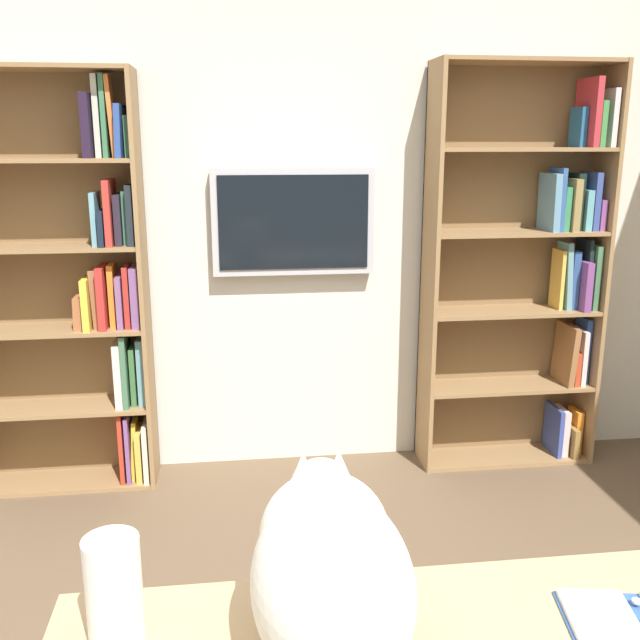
# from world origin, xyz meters

# --- Properties ---
(wall_back) EXTENTS (4.52, 0.06, 2.70)m
(wall_back) POSITION_xyz_m (0.00, -2.23, 1.35)
(wall_back) COLOR silver
(wall_back) RESTS_ON ground
(bookshelf_left) EXTENTS (0.95, 0.28, 2.14)m
(bookshelf_left) POSITION_xyz_m (-1.30, -2.07, 1.09)
(bookshelf_left) COLOR #937047
(bookshelf_left) RESTS_ON ground
(bookshelf_right) EXTENTS (0.91, 0.28, 2.08)m
(bookshelf_right) POSITION_xyz_m (1.07, -2.06, 1.03)
(bookshelf_right) COLOR #937047
(bookshelf_right) RESTS_ON ground
(wall_mounted_tv) EXTENTS (0.84, 0.07, 0.55)m
(wall_mounted_tv) POSITION_xyz_m (-0.02, -2.15, 1.34)
(wall_mounted_tv) COLOR #B7B7BC
(cat) EXTENTS (0.31, 0.59, 0.36)m
(cat) POSITION_xyz_m (0.14, 0.32, 0.95)
(cat) COLOR white
(cat) RESTS_ON desk
(paper_towel_roll) EXTENTS (0.11, 0.11, 0.23)m
(paper_towel_roll) POSITION_xyz_m (0.56, 0.25, 0.89)
(paper_towel_roll) COLOR white
(paper_towel_roll) RESTS_ON desk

